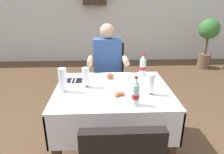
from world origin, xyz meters
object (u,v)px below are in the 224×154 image
seated_diner_far (108,67)px  cola_bottle_secondary (143,66)px  plate_far_diner (110,78)px  beer_glass_middle (63,80)px  cola_bottle_primary (136,93)px  chair_far_diner_seat (109,75)px  beer_glass_right (86,77)px  potted_plant_corner (208,36)px  plate_near_camera (119,96)px  napkin_cutlery_set (74,80)px  main_dining_table (112,104)px  beer_glass_left (151,84)px

seated_diner_far → cola_bottle_secondary: 0.56m
plate_far_diner → beer_glass_middle: beer_glass_middle is taller
seated_diner_far → plate_far_diner: (0.01, -0.51, 0.04)m
seated_diner_far → cola_bottle_primary: (0.20, -1.08, 0.13)m
chair_far_diner_seat → beer_glass_right: size_ratio=4.82×
cola_bottle_secondary → potted_plant_corner: size_ratio=0.22×
plate_near_camera → cola_bottle_primary: size_ratio=0.97×
cola_bottle_primary → potted_plant_corner: potted_plant_corner is taller
beer_glass_right → napkin_cutlery_set: bearing=129.9°
main_dining_table → napkin_cutlery_set: size_ratio=5.82×
plate_far_diner → beer_glass_left: 0.52m
plate_near_camera → cola_bottle_primary: (0.12, -0.15, 0.10)m
beer_glass_middle → cola_bottle_primary: bearing=-24.6°
napkin_cutlery_set → seated_diner_far: bearing=54.8°
plate_far_diner → beer_glass_left: bearing=-46.9°
plate_near_camera → beer_glass_left: (0.29, 0.04, 0.10)m
plate_near_camera → cola_bottle_secondary: size_ratio=0.94×
main_dining_table → plate_far_diner: plate_far_diner is taller
seated_diner_far → main_dining_table: bearing=-87.9°
main_dining_table → chair_far_diner_seat: (-0.00, 0.85, -0.01)m
beer_glass_left → cola_bottle_secondary: 0.50m
main_dining_table → potted_plant_corner: potted_plant_corner is taller
cola_bottle_secondary → napkin_cutlery_set: 0.78m
beer_glass_left → cola_bottle_secondary: bearing=87.0°
plate_near_camera → napkin_cutlery_set: (-0.45, 0.40, -0.01)m
main_dining_table → beer_glass_right: bearing=170.8°
main_dining_table → plate_near_camera: bearing=-75.8°
chair_far_diner_seat → seated_diner_far: seated_diner_far is taller
chair_far_diner_seat → beer_glass_middle: bearing=-117.0°
beer_glass_right → potted_plant_corner: bearing=46.3°
plate_far_diner → beer_glass_left: size_ratio=1.22×
plate_near_camera → potted_plant_corner: (2.27, 2.92, 0.02)m
plate_near_camera → plate_far_diner: 0.42m
plate_far_diner → beer_glass_right: (-0.24, -0.19, 0.09)m
napkin_cutlery_set → potted_plant_corner: size_ratio=0.17×
beer_glass_left → cola_bottle_secondary: (0.03, 0.50, 0.00)m
beer_glass_left → beer_glass_middle: beer_glass_middle is taller
chair_far_diner_seat → plate_near_camera: bearing=-87.4°
plate_far_diner → napkin_cutlery_set: plate_far_diner is taller
beer_glass_left → potted_plant_corner: 3.50m
plate_far_diner → cola_bottle_secondary: size_ratio=0.94×
beer_glass_left → napkin_cutlery_set: (-0.73, 0.36, -0.10)m
plate_near_camera → beer_glass_left: bearing=7.2°
beer_glass_middle → potted_plant_corner: 3.94m
cola_bottle_primary → plate_near_camera: bearing=128.6°
beer_glass_left → beer_glass_right: 0.62m
seated_diner_far → cola_bottle_secondary: seated_diner_far is taller
main_dining_table → cola_bottle_primary: cola_bottle_primary is taller
beer_glass_right → potted_plant_corner: size_ratio=0.17×
beer_glass_middle → potted_plant_corner: potted_plant_corner is taller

